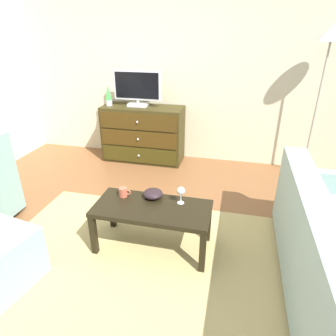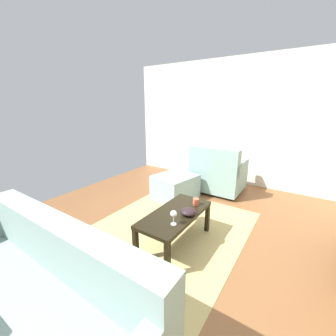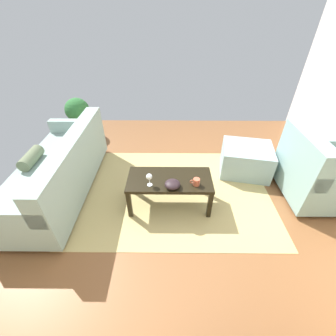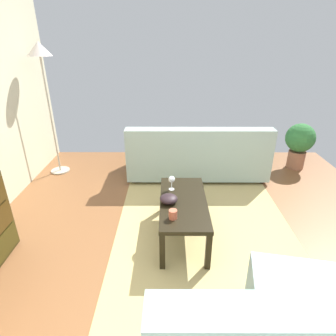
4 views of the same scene
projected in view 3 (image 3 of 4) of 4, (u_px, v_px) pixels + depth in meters
ground_plane at (188, 203)px, 2.91m from camera, size 5.23×4.98×0.05m
area_rug at (173, 191)px, 3.06m from camera, size 2.60×1.90×0.01m
coffee_table at (170, 182)px, 2.65m from camera, size 1.00×0.47×0.42m
wine_glass at (149, 177)px, 2.45m from camera, size 0.07×0.07×0.16m
mug at (196, 182)px, 2.50m from camera, size 0.11×0.08×0.09m
bowl_decorative at (172, 184)px, 2.47m from camera, size 0.18×0.18×0.08m
couch_large at (59, 171)px, 2.90m from camera, size 0.85×2.00×0.80m
armchair at (316, 173)px, 2.80m from camera, size 0.80×0.91×0.90m
ottoman at (246, 160)px, 3.30m from camera, size 0.80×0.72×0.43m
potted_plant at (78, 113)px, 4.12m from camera, size 0.44×0.44×0.72m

